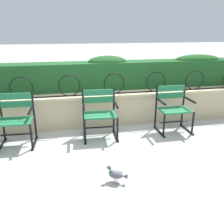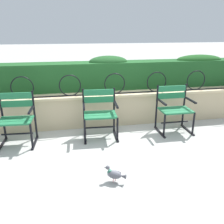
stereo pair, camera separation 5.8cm
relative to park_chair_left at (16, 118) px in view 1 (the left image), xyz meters
name	(u,v)px [view 1 (the left image)]	position (x,y,z in m)	size (l,w,h in m)	color
ground_plane	(113,144)	(1.61, -0.38, -0.47)	(60.00, 60.00, 0.00)	#ADADA8
stone_wall	(104,109)	(1.61, 0.59, -0.14)	(8.16, 0.41, 0.66)	#C6B289
iron_arch_fence	(94,86)	(1.40, 0.52, 0.37)	(7.61, 0.02, 0.42)	black
hedge_row	(101,74)	(1.63, 1.02, 0.51)	(8.00, 0.51, 0.70)	#1E5123
park_chair_left	(16,118)	(0.00, 0.00, 0.00)	(0.61, 0.55, 0.88)	#237547
park_chair_centre	(100,112)	(1.43, 0.02, 0.00)	(0.64, 0.55, 0.87)	#237547
park_chair_right	(173,107)	(2.87, 0.01, 0.00)	(0.62, 0.52, 0.88)	#237547
pigeon_near_chairs	(116,174)	(1.42, -1.43, -0.36)	(0.27, 0.18, 0.22)	slate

